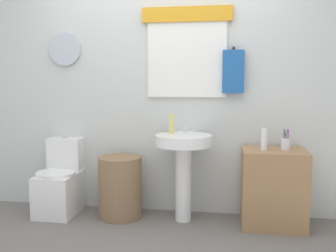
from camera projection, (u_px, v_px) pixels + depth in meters
The scene contains 9 objects.
back_wall at pixel (166, 81), 3.66m from camera, with size 4.40×0.18×2.60m.
toilet at pixel (61, 184), 3.68m from camera, with size 0.38×0.51×0.75m.
laundry_hamper at pixel (120, 187), 3.55m from camera, with size 0.41×0.41×0.59m, color #846647.
pedestal_sink at pixel (183, 156), 3.42m from camera, with size 0.52×0.52×0.82m.
faucet at pixel (185, 128), 3.51m from camera, with size 0.03×0.03×0.10m, color silver.
wooden_cabinet at pixel (273, 188), 3.32m from camera, with size 0.56×0.44×0.70m, color #9E754C.
soap_bottle at pixel (171, 124), 3.45m from camera, with size 0.05×0.05×0.18m, color #DBD166.
lotion_bottle at pixel (264, 139), 3.25m from camera, with size 0.05×0.05×0.19m, color white.
toothbrush_cup at pixel (286, 144), 3.28m from camera, with size 0.08×0.08×0.19m.
Camera 1 is at (0.60, -2.49, 1.29)m, focal length 39.49 mm.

